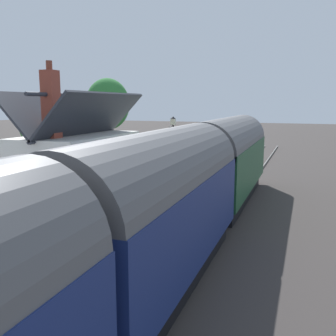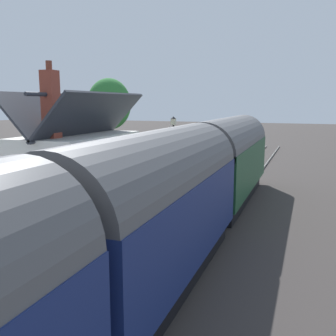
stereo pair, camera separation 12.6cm
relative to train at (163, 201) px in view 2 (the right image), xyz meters
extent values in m
plane|color=#383330|center=(9.43, 0.90, -2.22)|extent=(160.00, 160.00, 0.00)
cube|color=#A39B8C|center=(9.43, 5.03, -1.74)|extent=(32.00, 6.27, 0.95)
cube|color=beige|center=(9.43, 2.08, -1.26)|extent=(32.00, 0.36, 0.02)
cube|color=gray|center=(9.43, -0.72, -2.15)|extent=(52.00, 0.08, 0.14)
cube|color=gray|center=(9.43, 0.72, -2.15)|extent=(52.00, 0.08, 0.14)
cube|color=black|center=(9.26, 0.00, -1.87)|extent=(9.01, 2.29, 0.70)
cube|color=#1E4C2D|center=(9.26, 0.00, -0.37)|extent=(9.79, 2.70, 2.30)
cylinder|color=#515154|center=(9.26, 0.00, 0.78)|extent=(9.79, 2.65, 2.65)
cube|color=black|center=(9.26, 1.36, -0.08)|extent=(8.32, 0.03, 0.80)
cylinder|color=black|center=(12.20, 0.00, -1.87)|extent=(0.70, 2.16, 0.70)
cylinder|color=black|center=(6.33, 0.00, -1.87)|extent=(0.70, 2.16, 0.70)
cube|color=black|center=(14.18, 0.00, 0.04)|extent=(0.04, 2.16, 0.90)
cylinder|color=#F2EDCC|center=(14.20, 0.00, -0.94)|extent=(0.06, 0.24, 0.24)
cube|color=red|center=(14.24, 0.00, -1.40)|extent=(0.16, 2.56, 0.24)
cube|color=black|center=(-0.68, 0.00, -1.87)|extent=(8.37, 2.29, 0.70)
cube|color=navy|center=(-0.68, 0.00, -0.37)|extent=(9.09, 2.70, 2.30)
cylinder|color=#515154|center=(-0.68, 0.00, 0.78)|extent=(9.09, 2.65, 2.65)
cube|color=black|center=(-0.68, 1.36, -0.08)|extent=(7.73, 0.03, 0.80)
cylinder|color=black|center=(2.05, 0.00, -1.87)|extent=(0.70, 2.16, 0.70)
cylinder|color=black|center=(-3.41, 0.00, -1.87)|extent=(0.70, 2.16, 0.70)
cube|color=white|center=(4.42, 5.81, 0.09)|extent=(5.93, 3.28, 2.70)
cube|color=#2D3038|center=(4.42, 4.99, 2.30)|extent=(6.43, 1.88, 1.97)
cube|color=#2D3038|center=(4.42, 6.63, 2.30)|extent=(6.43, 1.88, 1.97)
cylinder|color=#2D3038|center=(4.42, 5.81, 3.16)|extent=(6.43, 0.16, 0.16)
cube|color=brown|center=(2.63, 5.81, 2.77)|extent=(0.56, 0.56, 2.67)
cylinder|color=brown|center=(2.63, 5.81, 4.29)|extent=(0.24, 0.24, 0.36)
cube|color=slate|center=(5.36, 4.15, -0.21)|extent=(0.90, 0.06, 2.10)
cube|color=slate|center=(3.96, 4.15, 0.44)|extent=(0.80, 0.05, 1.10)
cube|color=slate|center=(6.76, 4.15, 0.44)|extent=(0.80, 0.05, 1.10)
cube|color=teal|center=(13.15, 4.00, -0.81)|extent=(1.41, 0.45, 0.06)
cube|color=teal|center=(13.16, 3.82, -0.58)|extent=(1.40, 0.15, 0.40)
cube|color=black|center=(12.59, 3.98, -1.04)|extent=(0.07, 0.36, 0.44)
cube|color=black|center=(13.71, 4.01, -1.04)|extent=(0.07, 0.36, 0.44)
cube|color=teal|center=(17.15, 3.98, -0.81)|extent=(1.40, 0.41, 0.06)
cube|color=teal|center=(17.15, 3.80, -0.58)|extent=(1.40, 0.11, 0.40)
cube|color=black|center=(16.59, 3.98, -1.04)|extent=(0.06, 0.36, 0.44)
cube|color=black|center=(17.71, 3.99, -1.04)|extent=(0.06, 0.36, 0.44)
cube|color=teal|center=(11.20, 4.11, -0.81)|extent=(1.40, 0.41, 0.06)
cube|color=teal|center=(11.20, 3.93, -0.58)|extent=(1.40, 0.12, 0.40)
cube|color=black|center=(10.64, 4.12, -1.04)|extent=(0.06, 0.36, 0.44)
cube|color=black|center=(11.76, 4.11, -1.04)|extent=(0.06, 0.36, 0.44)
cone|color=#9E5138|center=(19.06, 4.55, -1.10)|extent=(0.51, 0.51, 0.33)
cylinder|color=#9E5138|center=(19.06, 4.55, -1.23)|extent=(0.28, 0.28, 0.06)
ellipsoid|color=#3D8438|center=(19.06, 4.55, -0.70)|extent=(0.69, 0.69, 0.78)
cone|color=black|center=(15.66, 7.39, -1.11)|extent=(0.42, 0.42, 0.30)
cylinder|color=black|center=(15.66, 7.39, -1.23)|extent=(0.23, 0.23, 0.06)
ellipsoid|color=olive|center=(15.66, 7.39, -0.80)|extent=(0.46, 0.46, 0.41)
cylinder|color=black|center=(9.51, 3.08, 0.21)|extent=(0.10, 0.10, 2.95)
cylinder|color=black|center=(9.51, 3.08, 1.54)|extent=(0.05, 0.50, 0.05)
cube|color=beige|center=(9.51, 3.08, 1.83)|extent=(0.24, 0.24, 0.32)
cone|color=black|center=(9.51, 3.08, 2.05)|extent=(0.32, 0.32, 0.14)
cylinder|color=#4C3828|center=(9.55, 11.61, -0.91)|extent=(0.35, 0.35, 2.61)
ellipsoid|color=#3D8438|center=(9.55, 11.61, 1.46)|extent=(2.92, 3.09, 3.06)
cylinder|color=#4C3828|center=(22.99, 14.51, -0.61)|extent=(0.37, 0.37, 3.21)
ellipsoid|color=#2D7233|center=(22.99, 14.51, 2.72)|extent=(4.14, 4.24, 4.95)
camera|label=1|loc=(-10.16, -3.79, 2.85)|focal=40.69mm
camera|label=2|loc=(-10.12, -3.91, 2.85)|focal=40.69mm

